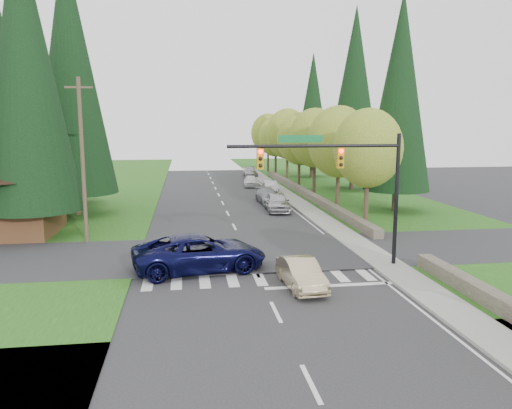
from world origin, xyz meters
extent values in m
plane|color=#28282B|center=(0.00, 0.00, 0.00)|extent=(120.00, 120.00, 0.00)
cube|color=#1F5115|center=(13.00, 20.00, 0.03)|extent=(14.00, 110.00, 0.06)
cube|color=#1F5115|center=(-13.00, 20.00, 0.03)|extent=(14.00, 110.00, 0.06)
cube|color=#28282B|center=(0.00, 8.00, 0.00)|extent=(120.00, 8.00, 0.10)
cube|color=gray|center=(6.90, 22.00, 0.07)|extent=(1.80, 80.00, 0.13)
cube|color=gray|center=(6.05, 22.00, 0.07)|extent=(0.20, 80.00, 0.13)
cube|color=#4C4438|center=(8.60, -3.00, 0.35)|extent=(0.70, 14.00, 0.70)
cube|color=#4C4438|center=(8.60, 30.00, 0.35)|extent=(0.70, 40.00, 0.70)
cylinder|color=black|center=(7.20, 4.50, 3.40)|extent=(0.20, 0.20, 6.80)
cylinder|color=black|center=(2.90, 4.50, 6.20)|extent=(8.60, 0.16, 0.16)
cube|color=#0C662D|center=(2.20, 4.55, 6.55)|extent=(2.20, 0.04, 0.35)
cube|color=#BF8C0C|center=(4.20, 4.50, 5.60)|extent=(0.32, 0.24, 1.00)
sphere|color=#FF0C05|center=(4.20, 4.36, 5.95)|extent=(0.22, 0.22, 0.22)
cube|color=#BF8C0C|center=(0.20, 4.50, 5.60)|extent=(0.32, 0.24, 1.00)
sphere|color=#FF0C05|center=(0.20, 4.36, 5.95)|extent=(0.22, 0.22, 0.22)
cube|color=#4C2D19|center=(-15.00, 15.00, 1.60)|extent=(6.00, 6.00, 3.20)
cube|color=black|center=(-15.00, 15.00, 3.55)|extent=(6.60, 6.60, 0.70)
cone|color=black|center=(-15.00, 15.00, 4.60)|extent=(8.40, 8.40, 1.60)
cylinder|color=#473828|center=(-9.50, 12.00, 5.00)|extent=(0.24, 0.24, 10.00)
cube|color=#473828|center=(-9.50, 12.00, 9.40)|extent=(1.60, 0.10, 0.12)
cylinder|color=#38281C|center=(9.20, 14.00, 2.38)|extent=(0.32, 0.32, 4.76)
ellipsoid|color=#597921|center=(9.20, 14.00, 5.61)|extent=(4.80, 4.80, 5.52)
cylinder|color=#38281C|center=(9.30, 21.00, 2.46)|extent=(0.32, 0.32, 4.93)
ellipsoid|color=#597921|center=(9.30, 21.00, 5.81)|extent=(5.20, 5.20, 5.98)
cylinder|color=#38281C|center=(9.10, 28.00, 2.52)|extent=(0.32, 0.32, 5.04)
ellipsoid|color=#597921|center=(9.10, 28.00, 5.94)|extent=(5.00, 5.00, 5.75)
cylinder|color=#38281C|center=(9.20, 35.00, 2.41)|extent=(0.32, 0.32, 4.82)
ellipsoid|color=#597921|center=(9.20, 35.00, 5.68)|extent=(5.00, 5.00, 5.75)
cylinder|color=#38281C|center=(9.30, 42.00, 2.58)|extent=(0.32, 0.32, 5.15)
ellipsoid|color=#597921|center=(9.30, 42.00, 6.07)|extent=(5.40, 5.40, 6.21)
cylinder|color=#38281C|center=(9.10, 49.00, 2.35)|extent=(0.32, 0.32, 4.70)
ellipsoid|color=#597921|center=(9.10, 49.00, 5.54)|extent=(4.80, 4.80, 5.52)
cylinder|color=#38281C|center=(9.20, 56.00, 2.49)|extent=(0.32, 0.32, 4.98)
ellipsoid|color=#597921|center=(9.20, 56.00, 5.87)|extent=(5.20, 5.20, 5.98)
cylinder|color=#38281C|center=(-13.00, 14.00, 1.00)|extent=(0.50, 0.50, 2.00)
cone|color=black|center=(-13.00, 14.00, 10.80)|extent=(6.12, 6.12, 18.00)
cylinder|color=#38281C|center=(-16.00, 18.00, 1.00)|extent=(0.50, 0.50, 2.00)
cylinder|color=#38281C|center=(-12.00, 22.00, 1.00)|extent=(0.50, 0.50, 2.00)
cone|color=black|center=(-12.00, 22.00, 11.30)|extent=(6.46, 6.46, 19.00)
cylinder|color=#38281C|center=(-14.00, 28.00, 1.00)|extent=(0.50, 0.50, 2.00)
cone|color=black|center=(-14.00, 28.00, 10.30)|extent=(5.78, 5.78, 17.00)
cylinder|color=#38281C|center=(14.00, 20.00, 1.00)|extent=(0.50, 0.50, 2.00)
cone|color=black|center=(14.00, 20.00, 9.80)|extent=(5.44, 5.44, 16.00)
cylinder|color=#38281C|center=(15.00, 34.00, 1.00)|extent=(0.50, 0.50, 2.00)
cone|color=black|center=(15.00, 34.00, 10.80)|extent=(6.12, 6.12, 18.00)
cylinder|color=#38281C|center=(14.00, 48.00, 1.00)|extent=(0.50, 0.50, 2.00)
cone|color=black|center=(14.00, 48.00, 9.30)|extent=(5.10, 5.10, 15.00)
imported|color=#C8B185|center=(1.65, 1.73, 0.65)|extent=(1.66, 4.06, 1.31)
imported|color=#0A0C36|center=(-2.76, 5.00, 0.92)|extent=(7.06, 4.25, 1.84)
imported|color=#ACADB1|center=(4.20, 21.36, 0.80)|extent=(2.10, 4.76, 1.59)
imported|color=gray|center=(4.20, 25.85, 0.66)|extent=(2.03, 4.60, 1.31)
imported|color=#B6B6BB|center=(5.60, 32.85, 0.65)|extent=(1.48, 3.96, 1.29)
imported|color=white|center=(4.20, 38.35, 0.66)|extent=(1.92, 4.00, 1.32)
imported|color=#99999E|center=(5.60, 49.36, 0.65)|extent=(1.97, 4.52, 1.29)
camera|label=1|loc=(-3.38, -19.25, 7.25)|focal=35.00mm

